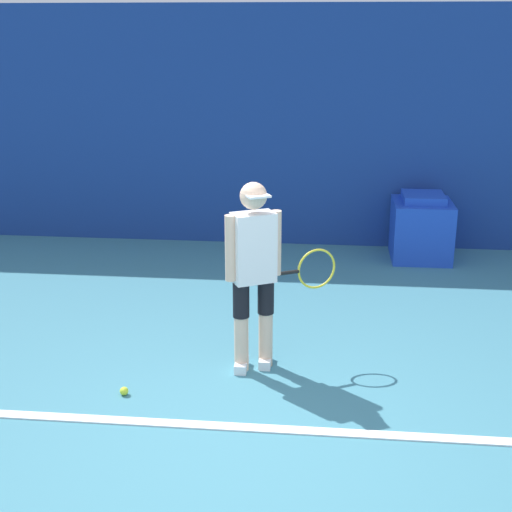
# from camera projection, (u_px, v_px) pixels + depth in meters

# --- Properties ---
(ground_plane) EXTENTS (24.00, 24.00, 0.00)m
(ground_plane) POSITION_uv_depth(u_px,v_px,m) (247.00, 438.00, 5.03)
(ground_plane) COLOR teal
(back_wall) EXTENTS (24.00, 0.10, 3.05)m
(back_wall) POSITION_uv_depth(u_px,v_px,m) (290.00, 128.00, 9.12)
(back_wall) COLOR navy
(back_wall) RESTS_ON ground_plane
(court_baseline) EXTENTS (21.60, 0.10, 0.01)m
(court_baseline) POSITION_uv_depth(u_px,v_px,m) (249.00, 428.00, 5.15)
(court_baseline) COLOR white
(court_baseline) RESTS_ON ground_plane
(tennis_player) EXTENTS (0.89, 0.54, 1.61)m
(tennis_player) POSITION_uv_depth(u_px,v_px,m) (255.00, 268.00, 5.82)
(tennis_player) COLOR beige
(tennis_player) RESTS_ON ground_plane
(tennis_ball) EXTENTS (0.07, 0.07, 0.07)m
(tennis_ball) POSITION_uv_depth(u_px,v_px,m) (124.00, 391.00, 5.62)
(tennis_ball) COLOR #D1E533
(tennis_ball) RESTS_ON ground_plane
(covered_chair) EXTENTS (0.71, 0.78, 0.82)m
(covered_chair) POSITION_uv_depth(u_px,v_px,m) (421.00, 228.00, 8.84)
(covered_chair) COLOR blue
(covered_chair) RESTS_ON ground_plane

